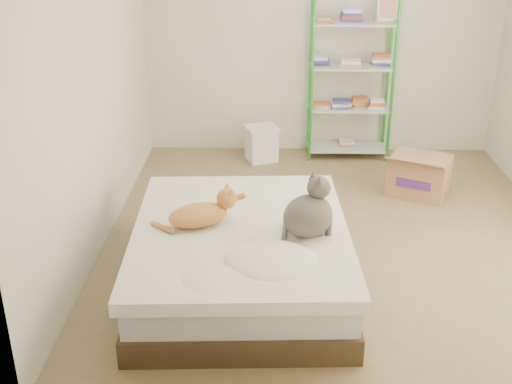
{
  "coord_description": "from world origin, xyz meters",
  "views": [
    {
      "loc": [
        -0.54,
        -4.83,
        2.54
      ],
      "look_at": [
        -0.64,
        -0.52,
        0.62
      ],
      "focal_mm": 45.0,
      "sensor_mm": 36.0,
      "label": 1
    }
  ],
  "objects_px": {
    "white_bin": "(261,143)",
    "bed": "(241,257)",
    "grey_cat": "(308,207)",
    "shelf_unit": "(351,79)",
    "cardboard_box": "(419,175)",
    "orange_cat": "(198,212)"
  },
  "relations": [
    {
      "from": "white_bin",
      "to": "bed",
      "type": "bearing_deg",
      "value": -92.35
    },
    {
      "from": "grey_cat",
      "to": "shelf_unit",
      "type": "distance_m",
      "value": 2.88
    },
    {
      "from": "bed",
      "to": "cardboard_box",
      "type": "distance_m",
      "value": 2.34
    },
    {
      "from": "bed",
      "to": "white_bin",
      "type": "xyz_separation_m",
      "value": [
        0.1,
        2.55,
        -0.05
      ]
    },
    {
      "from": "grey_cat",
      "to": "white_bin",
      "type": "relative_size",
      "value": 1.04
    },
    {
      "from": "shelf_unit",
      "to": "cardboard_box",
      "type": "height_order",
      "value": "shelf_unit"
    },
    {
      "from": "orange_cat",
      "to": "shelf_unit",
      "type": "height_order",
      "value": "shelf_unit"
    },
    {
      "from": "bed",
      "to": "white_bin",
      "type": "relative_size",
      "value": 4.7
    },
    {
      "from": "bed",
      "to": "orange_cat",
      "type": "bearing_deg",
      "value": 172.75
    },
    {
      "from": "bed",
      "to": "white_bin",
      "type": "distance_m",
      "value": 2.55
    },
    {
      "from": "orange_cat",
      "to": "cardboard_box",
      "type": "bearing_deg",
      "value": 17.03
    },
    {
      "from": "orange_cat",
      "to": "bed",
      "type": "bearing_deg",
      "value": -28.45
    },
    {
      "from": "grey_cat",
      "to": "cardboard_box",
      "type": "xyz_separation_m",
      "value": [
        1.17,
        1.79,
        -0.5
      ]
    },
    {
      "from": "bed",
      "to": "orange_cat",
      "type": "xyz_separation_m",
      "value": [
        -0.3,
        0.02,
        0.34
      ]
    },
    {
      "from": "orange_cat",
      "to": "shelf_unit",
      "type": "xyz_separation_m",
      "value": [
        1.35,
        2.68,
        0.29
      ]
    },
    {
      "from": "white_bin",
      "to": "grey_cat",
      "type": "bearing_deg",
      "value": -82.36
    },
    {
      "from": "grey_cat",
      "to": "bed",
      "type": "bearing_deg",
      "value": 50.78
    },
    {
      "from": "orange_cat",
      "to": "cardboard_box",
      "type": "relative_size",
      "value": 0.73
    },
    {
      "from": "cardboard_box",
      "to": "white_bin",
      "type": "xyz_separation_m",
      "value": [
        -1.52,
        0.87,
        0.0
      ]
    },
    {
      "from": "cardboard_box",
      "to": "white_bin",
      "type": "height_order",
      "value": "cardboard_box"
    },
    {
      "from": "cardboard_box",
      "to": "bed",
      "type": "bearing_deg",
      "value": -108.17
    },
    {
      "from": "bed",
      "to": "grey_cat",
      "type": "bearing_deg",
      "value": -15.83
    }
  ]
}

